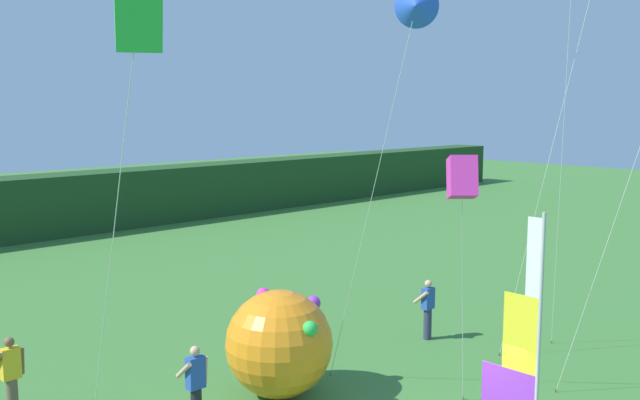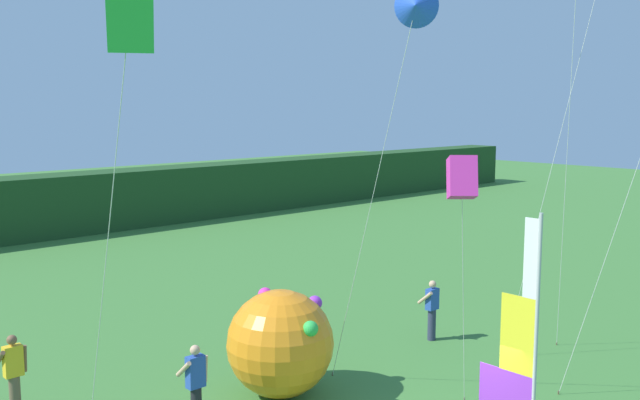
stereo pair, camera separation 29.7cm
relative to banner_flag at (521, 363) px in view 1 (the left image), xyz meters
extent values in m
cylinder|color=#B7B7BC|center=(0.00, -0.29, 0.10)|extent=(0.06, 0.06, 4.71)
cube|color=yellow|center=(0.00, 0.04, 0.48)|extent=(0.02, 0.60, 1.26)
cube|color=white|center=(0.00, -0.15, 1.73)|extent=(0.02, 0.23, 1.26)
cube|color=yellow|center=(-4.87, 8.37, -1.00)|extent=(0.36, 0.20, 0.63)
sphere|color=brown|center=(-4.87, 8.37, -0.57)|extent=(0.20, 0.20, 0.20)
cylinder|color=brown|center=(-4.64, 8.38, -1.01)|extent=(0.09, 0.14, 0.56)
cylinder|color=#2D334C|center=(5.21, 5.79, -1.83)|extent=(0.22, 0.22, 0.85)
cube|color=#284CA8|center=(5.21, 5.79, -1.12)|extent=(0.36, 0.20, 0.57)
sphere|color=tan|center=(5.21, 5.79, -0.71)|extent=(0.20, 0.20, 0.20)
cylinder|color=tan|center=(4.98, 5.85, -1.06)|extent=(0.09, 0.48, 0.42)
cylinder|color=tan|center=(5.44, 5.79, -1.16)|extent=(0.09, 0.14, 0.56)
cube|color=#284CA8|center=(-2.34, 5.68, -1.13)|extent=(0.36, 0.20, 0.64)
sphere|color=tan|center=(-2.34, 5.68, -0.69)|extent=(0.20, 0.20, 0.20)
cylinder|color=tan|center=(-2.57, 5.74, -1.03)|extent=(0.09, 0.48, 0.42)
cylinder|color=tan|center=(-2.11, 5.69, -1.13)|extent=(0.09, 0.14, 0.56)
sphere|color=orange|center=(-0.14, 5.74, -1.09)|extent=(2.35, 2.35, 2.35)
sphere|color=#DB33A8|center=(0.03, 6.46, -0.17)|extent=(0.33, 0.33, 0.33)
sphere|color=green|center=(-0.17, 4.72, -0.51)|extent=(0.33, 0.33, 0.33)
sphere|color=purple|center=(0.73, 5.57, -0.31)|extent=(0.33, 0.33, 0.33)
cylinder|color=brown|center=(5.49, 3.73, -2.22)|extent=(0.03, 0.03, 0.08)
cylinder|color=silver|center=(6.22, 2.87, 3.21)|extent=(1.48, 1.72, 10.94)
cylinder|color=brown|center=(7.32, 3.27, -2.22)|extent=(0.03, 0.03, 0.08)
cylinder|color=silver|center=(6.63, 2.85, 2.99)|extent=(1.40, 0.84, 10.50)
cylinder|color=brown|center=(4.36, 1.59, -2.22)|extent=(0.03, 0.03, 0.08)
cylinder|color=silver|center=(4.96, 0.55, 2.34)|extent=(1.20, 2.11, 9.21)
cylinder|color=brown|center=(1.47, 5.77, -2.22)|extent=(0.03, 0.03, 0.08)
cylinder|color=silver|center=(1.06, 4.26, 1.80)|extent=(0.83, 3.02, 8.12)
cone|color=blue|center=(0.65, 2.76, 5.86)|extent=(0.76, 0.88, 0.84)
cylinder|color=brown|center=(2.56, 2.80, -2.22)|extent=(0.03, 0.03, 0.08)
cylinder|color=silver|center=(1.87, 2.41, 0.24)|extent=(1.40, 0.79, 5.00)
cube|color=#DB33A8|center=(1.18, 2.02, 2.73)|extent=(0.83, 0.83, 0.85)
cylinder|color=silver|center=(-5.12, 3.71, 1.45)|extent=(0.61, 3.25, 7.42)
cube|color=green|center=(-5.42, 2.10, 5.16)|extent=(0.85, 0.97, 0.95)
camera|label=1|loc=(-9.86, -5.58, 4.09)|focal=39.97mm
camera|label=2|loc=(-9.65, -5.79, 4.09)|focal=39.97mm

